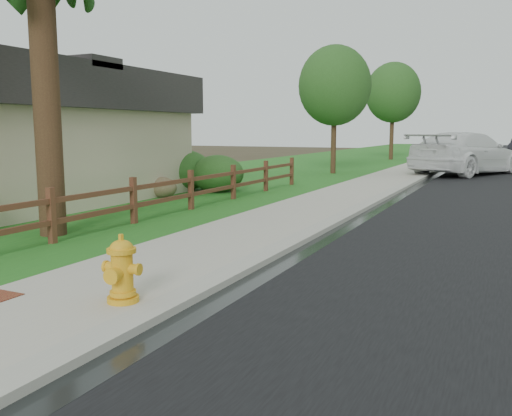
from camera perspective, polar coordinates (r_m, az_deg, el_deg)
The scene contains 14 objects.
ground at distance 6.40m, azimuth -15.94°, elevation -11.68°, with size 120.00×120.00×0.00m, color #39321F.
curb at distance 39.70m, azimuth 20.16°, elevation 4.71°, with size 0.40×90.00×0.12m, color #9A958C.
wet_gutter at distance 39.68m, azimuth 20.66°, elevation 4.63°, with size 0.50×90.00×0.00m, color black.
sidewalk at distance 39.84m, azimuth 18.30°, elevation 4.80°, with size 2.20×90.00×0.10m, color #AAA294.
grass_strip at distance 40.12m, azimuth 15.59°, elevation 4.90°, with size 1.60×90.00×0.06m, color #1A5B1C.
lawn_near at distance 41.33m, azimuth 8.45°, elevation 5.19°, with size 9.00×90.00×0.04m, color #1A5B1C.
ranch_fence at distance 13.38m, azimuth -9.60°, elevation 1.56°, with size 0.12×16.92×1.10m.
fire_hydrant at distance 6.68m, azimuth -13.94°, elevation -6.46°, with size 0.54×0.43×0.83m.
white_suv at distance 27.95m, azimuth 21.29°, elevation 5.38°, with size 2.82×6.93×2.01m, color white.
boulder at distance 17.38m, azimuth -9.86°, elevation 2.13°, with size 1.01×0.76×0.67m, color brown.
shrub_c at distance 18.64m, azimuth -4.06°, elevation 3.60°, with size 1.80×1.80×1.30m, color #1F4318.
shrub_d at distance 19.29m, azimuth -7.81°, elevation 3.95°, with size 2.15×2.15×1.46m, color #1F4318.
tree_near_left at distance 26.80m, azimuth 8.28°, elevation 12.61°, with size 3.47×3.47×6.16m.
tree_mid_left at distance 40.17m, azimuth 14.24°, elevation 11.69°, with size 3.84×3.84×6.87m.
Camera 1 is at (4.03, -4.48, 2.14)m, focal length 38.00 mm.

